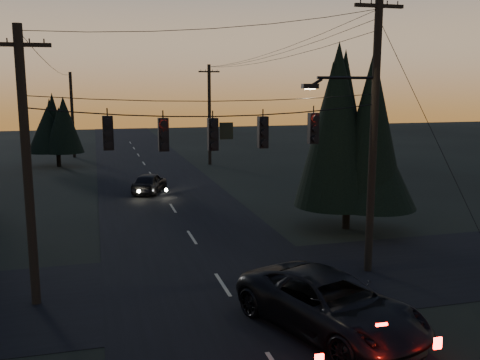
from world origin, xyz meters
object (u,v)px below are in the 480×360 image
object	(u,v)px
suv_near	(330,304)
utility_pole_left	(37,303)
evergreen_right	(349,137)
utility_pole_far_l	(75,157)
sedan_oncoming_a	(150,183)
utility_pole_far_r	(210,164)
utility_pole_right	(368,271)

from	to	relation	value
suv_near	utility_pole_left	bearing A→B (deg)	131.97
utility_pole_left	evergreen_right	world-z (taller)	evergreen_right
utility_pole_far_l	evergreen_right	distance (m)	33.46
utility_pole_left	sedan_oncoming_a	bearing A→B (deg)	72.78
utility_pole_far_r	utility_pole_far_l	bearing A→B (deg)	145.18
utility_pole_far_r	utility_pole_left	bearing A→B (deg)	-112.33
sedan_oncoming_a	utility_pole_far_l	bearing A→B (deg)	-53.08
utility_pole_far_r	sedan_oncoming_a	world-z (taller)	utility_pole_far_r
utility_pole_far_l	evergreen_right	world-z (taller)	evergreen_right
utility_pole_left	evergreen_right	size ratio (longest dim) A/B	1.13
sedan_oncoming_a	utility_pole_left	bearing A→B (deg)	94.56
suv_near	utility_pole_right	bearing A→B (deg)	30.18
evergreen_right	sedan_oncoming_a	world-z (taller)	evergreen_right
utility_pole_far_r	evergreen_right	size ratio (longest dim) A/B	1.13
utility_pole_right	utility_pole_left	xyz separation A→B (m)	(-11.50, 0.00, 0.00)
utility_pole_far_r	utility_pole_far_l	distance (m)	14.01
utility_pole_right	sedan_oncoming_a	distance (m)	17.93
utility_pole_left	sedan_oncoming_a	distance (m)	17.58
utility_pole_far_r	suv_near	xyz separation A→B (m)	(-3.46, -32.21, 0.80)
utility_pole_far_r	sedan_oncoming_a	size ratio (longest dim) A/B	2.24
utility_pole_far_l	evergreen_right	size ratio (longest dim) A/B	1.06
utility_pole_right	utility_pole_far_r	size ratio (longest dim) A/B	1.18
utility_pole_far_r	utility_pole_far_l	world-z (taller)	utility_pole_far_r
suv_near	utility_pole_far_l	bearing A→B (deg)	80.91
evergreen_right	suv_near	size ratio (longest dim) A/B	1.30
utility_pole_far_l	sedan_oncoming_a	distance (m)	19.92
evergreen_right	suv_near	world-z (taller)	evergreen_right
utility_pole_left	utility_pole_far_r	size ratio (longest dim) A/B	1.00
utility_pole_left	evergreen_right	xyz separation A→B (m)	(13.40, 5.66, 4.37)
utility_pole_right	sedan_oncoming_a	world-z (taller)	utility_pole_right
suv_near	sedan_oncoming_a	bearing A→B (deg)	77.31
utility_pole_left	utility_pole_far_l	bearing A→B (deg)	90.00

